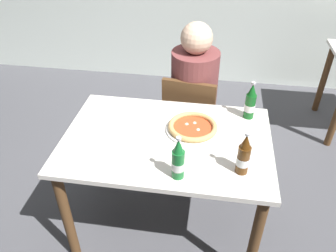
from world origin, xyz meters
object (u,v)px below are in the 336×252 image
object	(u,v)px
dining_table_main	(167,153)
beer_bottle_left	(250,103)
beer_bottle_center	(244,156)
beer_bottle_right	(178,161)
napkin_with_cutlery	(107,129)
diner_seated	(193,103)
chair_behind_table	(191,118)
pizza_margherita_near	(193,127)

from	to	relation	value
dining_table_main	beer_bottle_left	world-z (taller)	beer_bottle_left
beer_bottle_center	beer_bottle_right	distance (m)	0.33
beer_bottle_center	napkin_with_cutlery	world-z (taller)	beer_bottle_center
napkin_with_cutlery	dining_table_main	bearing A→B (deg)	-4.29
diner_seated	beer_bottle_center	size ratio (longest dim) A/B	4.89
chair_behind_table	pizza_margherita_near	xyz separation A→B (m)	(0.05, -0.51, 0.29)
diner_seated	beer_bottle_center	distance (m)	0.97
dining_table_main	napkin_with_cutlery	xyz separation A→B (m)	(-0.37, 0.03, 0.12)
beer_bottle_left	beer_bottle_right	xyz separation A→B (m)	(-0.37, -0.59, 0.00)
pizza_margherita_near	beer_bottle_right	world-z (taller)	beer_bottle_right
pizza_margherita_near	beer_bottle_left	xyz separation A→B (m)	(0.33, 0.19, 0.08)
beer_bottle_right	dining_table_main	bearing A→B (deg)	109.27
pizza_margherita_near	beer_bottle_right	xyz separation A→B (m)	(-0.04, -0.39, 0.08)
dining_table_main	diner_seated	size ratio (longest dim) A/B	0.99
pizza_margherita_near	beer_bottle_right	bearing A→B (deg)	-95.42
chair_behind_table	beer_bottle_right	xyz separation A→B (m)	(0.01, -0.91, 0.37)
dining_table_main	diner_seated	xyz separation A→B (m)	(0.10, 0.66, -0.05)
diner_seated	beer_bottle_left	bearing A→B (deg)	-44.73
dining_table_main	beer_bottle_right	size ratio (longest dim) A/B	4.86
napkin_with_cutlery	beer_bottle_left	bearing A→B (deg)	17.45
chair_behind_table	napkin_with_cutlery	distance (m)	0.79
diner_seated	pizza_margherita_near	xyz separation A→B (m)	(0.04, -0.56, 0.19)
beer_bottle_left	beer_bottle_center	size ratio (longest dim) A/B	1.00
chair_behind_table	napkin_with_cutlery	bearing A→B (deg)	60.01
beer_bottle_center	napkin_with_cutlery	distance (m)	0.83
napkin_with_cutlery	pizza_margherita_near	bearing A→B (deg)	7.91
pizza_margherita_near	beer_bottle_left	world-z (taller)	beer_bottle_left
dining_table_main	chair_behind_table	xyz separation A→B (m)	(0.09, 0.61, -0.15)
pizza_margherita_near	beer_bottle_left	size ratio (longest dim) A/B	1.29
dining_table_main	beer_bottle_right	bearing A→B (deg)	-70.73
diner_seated	beer_bottle_left	distance (m)	0.59
pizza_margherita_near	beer_bottle_center	distance (m)	0.43
beer_bottle_left	dining_table_main	bearing A→B (deg)	-148.37
beer_bottle_center	diner_seated	bearing A→B (deg)	110.10
diner_seated	beer_bottle_center	world-z (taller)	diner_seated
diner_seated	napkin_with_cutlery	world-z (taller)	diner_seated
beer_bottle_left	beer_bottle_right	bearing A→B (deg)	-122.09
beer_bottle_center	chair_behind_table	bearing A→B (deg)	111.80
chair_behind_table	dining_table_main	bearing A→B (deg)	89.65
pizza_margherita_near	beer_bottle_left	bearing A→B (deg)	30.25
chair_behind_table	beer_bottle_right	world-z (taller)	beer_bottle_right
dining_table_main	beer_bottle_left	distance (m)	0.60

